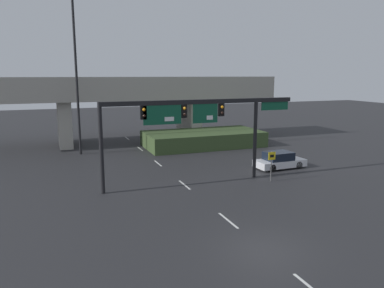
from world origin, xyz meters
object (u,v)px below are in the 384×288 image
Objects in this scene: signal_gantry at (195,116)px; parked_sedan_near_right at (279,161)px; speed_limit_sign at (271,162)px; highway_light_pole_near at (76,65)px.

parked_sedan_near_right is at bearing 11.73° from signal_gantry.
signal_gantry is 6.80m from speed_limit_sign.
speed_limit_sign is at bearing -50.30° from highway_light_pole_near.
signal_gantry is 6.36× the size of speed_limit_sign.
parked_sedan_near_right is at bearing -37.58° from highway_light_pole_near.
speed_limit_sign is at bearing -15.15° from signal_gantry.
highway_light_pole_near is 21.45m from parked_sedan_near_right.
highway_light_pole_near reaches higher than parked_sedan_near_right.
speed_limit_sign is (5.62, -1.52, -3.51)m from signal_gantry.
signal_gantry reaches higher than speed_limit_sign.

